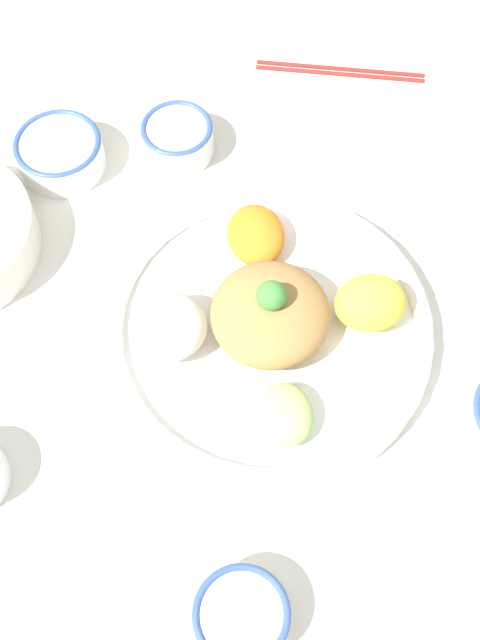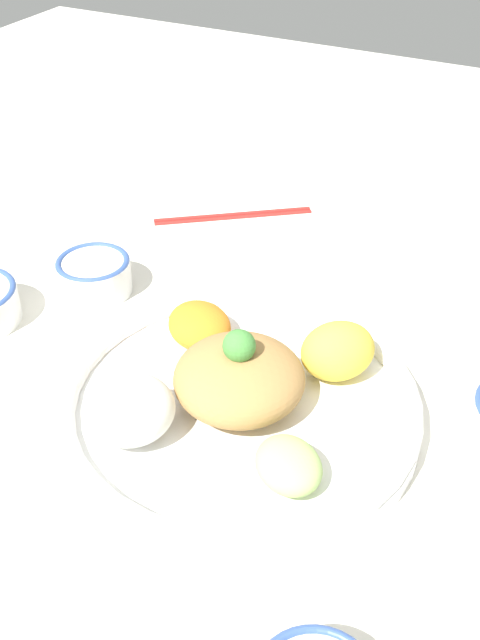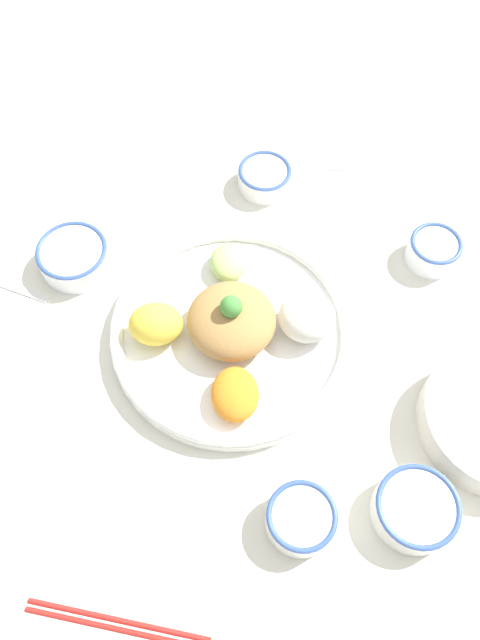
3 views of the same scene
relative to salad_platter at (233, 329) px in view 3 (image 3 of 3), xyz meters
name	(u,v)px [view 3 (image 3 of 3)]	position (x,y,z in m)	size (l,w,h in m)	color
ground_plane	(215,340)	(0.02, -0.01, -0.03)	(2.40, 2.40, 0.00)	silver
salad_platter	(233,329)	(0.00, 0.00, 0.00)	(0.37, 0.37, 0.11)	white
sauce_bowl_red	(301,519)	(0.12, 0.26, 0.00)	(0.09, 0.09, 0.05)	white
rice_bowl_blue	(434,250)	(-0.34, 0.11, 0.00)	(0.08, 0.08, 0.05)	white
sauce_bowl_dark	(265,177)	(-0.24, -0.19, 0.00)	(0.09, 0.09, 0.04)	white
rice_bowl_plain	(74,256)	(0.10, -0.27, 0.00)	(0.11, 0.11, 0.05)	white
sauce_bowl_far	(415,509)	(0.00, 0.36, 0.00)	(0.11, 0.11, 0.05)	white
chopsticks_pair_near	(117,624)	(0.37, 0.20, -0.02)	(0.15, 0.20, 0.01)	red
serving_spoon_main	(342,167)	(-0.38, -0.12, -0.02)	(0.12, 0.10, 0.01)	white
serving_spoon_extra	(0,283)	(0.21, -0.33, -0.02)	(0.08, 0.13, 0.01)	white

